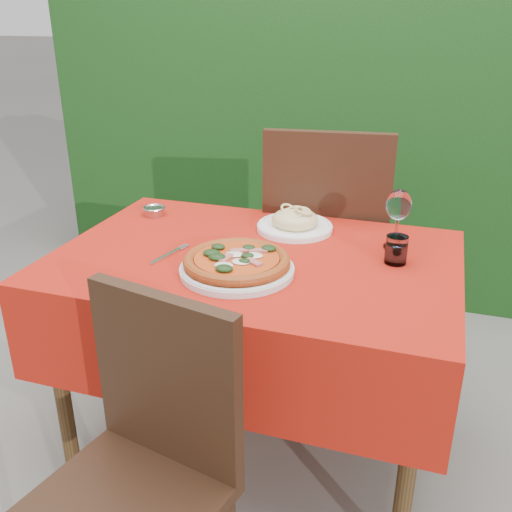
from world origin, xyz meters
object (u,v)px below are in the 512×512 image
(wine_glass, at_px, (399,207))
(water_glass, at_px, (396,251))
(chair_near, at_px, (143,459))
(fork, at_px, (166,256))
(chair_far, at_px, (326,237))
(pizza_plate, at_px, (237,264))
(steel_ramekin, at_px, (154,211))
(pasta_plate, at_px, (295,223))

(wine_glass, bearing_deg, water_glass, -83.61)
(chair_near, relative_size, fork, 4.52)
(chair_far, xyz_separation_m, fork, (-0.38, -0.67, 0.14))
(pizza_plate, xyz_separation_m, wine_glass, (0.42, 0.34, 0.11))
(pizza_plate, height_order, water_glass, water_glass)
(chair_near, xyz_separation_m, water_glass, (0.47, 0.76, 0.28))
(wine_glass, distance_m, steel_ramekin, 0.91)
(fork, xyz_separation_m, steel_ramekin, (-0.22, 0.35, 0.01))
(pasta_plate, xyz_separation_m, fork, (-0.32, -0.36, -0.02))
(pizza_plate, bearing_deg, chair_near, -93.78)
(water_glass, bearing_deg, chair_near, -121.83)
(chair_near, distance_m, chair_far, 1.27)
(wine_glass, bearing_deg, steel_ramekin, 176.95)
(water_glass, xyz_separation_m, steel_ramekin, (-0.91, 0.17, -0.03))
(chair_far, relative_size, water_glass, 12.05)
(water_glass, distance_m, wine_glass, 0.16)
(pasta_plate, distance_m, wine_glass, 0.37)
(pasta_plate, height_order, steel_ramekin, pasta_plate)
(chair_far, xyz_separation_m, wine_glass, (0.30, -0.37, 0.28))
(wine_glass, xyz_separation_m, fork, (-0.68, -0.30, -0.14))
(chair_near, height_order, fork, chair_near)
(chair_near, bearing_deg, pasta_plate, 95.75)
(water_glass, distance_m, steel_ramekin, 0.93)
(chair_near, bearing_deg, fork, 122.63)
(chair_near, height_order, pasta_plate, chair_near)
(wine_glass, relative_size, fork, 1.01)
(pasta_plate, distance_m, steel_ramekin, 0.55)
(water_glass, height_order, steel_ramekin, water_glass)
(chair_near, relative_size, chair_far, 0.84)
(fork, bearing_deg, steel_ramekin, 135.28)
(pasta_plate, xyz_separation_m, steel_ramekin, (-0.55, -0.01, -0.01))
(chair_near, xyz_separation_m, pizza_plate, (0.04, 0.54, 0.27))
(fork, relative_size, steel_ramekin, 2.54)
(chair_near, bearing_deg, water_glass, 70.42)
(steel_ramekin, bearing_deg, pasta_plate, 1.18)
(chair_far, height_order, water_glass, chair_far)
(chair_far, xyz_separation_m, pasta_plate, (-0.05, -0.32, 0.17))
(chair_far, height_order, wine_glass, chair_far)
(pizza_plate, height_order, fork, pizza_plate)
(pasta_plate, relative_size, water_glass, 3.02)
(pasta_plate, distance_m, water_glass, 0.41)
(chair_far, bearing_deg, water_glass, 115.04)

